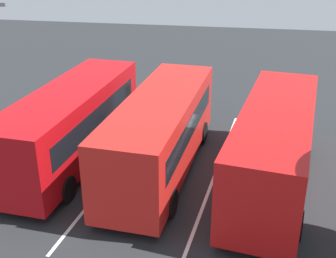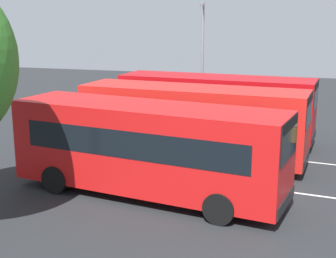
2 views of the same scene
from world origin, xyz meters
name	(u,v)px [view 2 (image 2 of 2)]	position (x,y,z in m)	size (l,w,h in m)	color
ground_plane	(193,163)	(0.00, 0.00, 0.00)	(62.58, 62.58, 0.00)	#232628
bus_far_left	(148,147)	(-0.55, -4.14, 1.74)	(9.72, 3.84, 3.16)	red
bus_center_left	(192,121)	(-0.11, 0.24, 1.74)	(9.61, 3.14, 3.16)	red
bus_center_right	(216,105)	(0.11, 4.07, 1.74)	(9.62, 3.17, 3.16)	#B70C11
street_lamp	(202,55)	(-1.42, 7.52, 3.94)	(0.58, 2.24, 6.79)	gray
lane_stripe_outer_left	(180,177)	(0.00, -1.99, 0.00)	(12.06, 0.12, 0.01)	silver
lane_stripe_inner_left	(204,150)	(0.00, 1.99, 0.00)	(12.06, 0.12, 0.01)	silver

